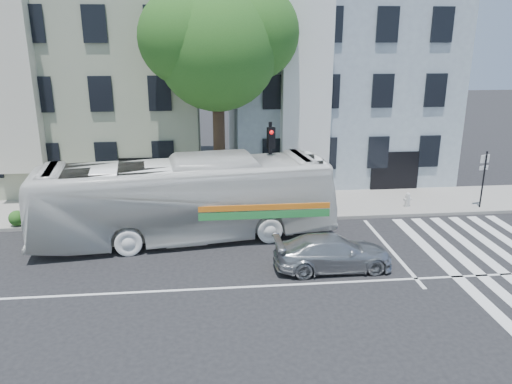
{
  "coord_description": "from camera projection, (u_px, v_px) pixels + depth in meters",
  "views": [
    {
      "loc": [
        -0.62,
        -14.98,
        8.07
      ],
      "look_at": [
        1.21,
        2.99,
        2.4
      ],
      "focal_mm": 35.0,
      "sensor_mm": 36.0,
      "label": 1
    }
  ],
  "objects": [
    {
      "name": "ground",
      "position": [
        229.0,
        288.0,
        16.7
      ],
      "size": [
        120.0,
        120.0,
        0.0
      ],
      "primitive_type": "plane",
      "color": "black",
      "rests_on": "ground"
    },
    {
      "name": "sidewalk_far",
      "position": [
        221.0,
        208.0,
        24.27
      ],
      "size": [
        80.0,
        4.0,
        0.15
      ],
      "primitive_type": "cube",
      "color": "gray",
      "rests_on": "ground"
    },
    {
      "name": "building_left",
      "position": [
        93.0,
        83.0,
        28.61
      ],
      "size": [
        12.0,
        10.0,
        11.0
      ],
      "primitive_type": "cube",
      "color": "#989D84",
      "rests_on": "ground"
    },
    {
      "name": "building_right",
      "position": [
        331.0,
        81.0,
        29.97
      ],
      "size": [
        12.0,
        10.0,
        11.0
      ],
      "primitive_type": "cube",
      "color": "#8A97A4",
      "rests_on": "ground"
    },
    {
      "name": "street_tree",
      "position": [
        218.0,
        41.0,
        22.65
      ],
      "size": [
        7.3,
        5.9,
        11.1
      ],
      "color": "#2D2116",
      "rests_on": "ground"
    },
    {
      "name": "bus",
      "position": [
        186.0,
        199.0,
        20.37
      ],
      "size": [
        4.38,
        12.48,
        3.4
      ],
      "primitive_type": "imported",
      "rotation": [
        0.0,
        0.0,
        1.7
      ],
      "color": "white",
      "rests_on": "ground"
    },
    {
      "name": "sedan",
      "position": [
        333.0,
        252.0,
        17.93
      ],
      "size": [
        1.81,
        4.31,
        1.24
      ],
      "primitive_type": "imported",
      "rotation": [
        0.0,
        0.0,
        1.59
      ],
      "color": "#ADAFB4",
      "rests_on": "ground"
    },
    {
      "name": "hedge",
      "position": [
        117.0,
        215.0,
        22.08
      ],
      "size": [
        8.44,
        2.91,
        0.7
      ],
      "primitive_type": null,
      "rotation": [
        0.0,
        0.0,
        0.25
      ],
      "color": "#356821",
      "rests_on": "sidewalk_far"
    },
    {
      "name": "traffic_signal",
      "position": [
        270.0,
        159.0,
        21.66
      ],
      "size": [
        0.47,
        0.54,
        4.56
      ],
      "rotation": [
        0.0,
        0.0,
        0.27
      ],
      "color": "black",
      "rests_on": "ground"
    },
    {
      "name": "fire_hydrant",
      "position": [
        407.0,
        199.0,
        24.11
      ],
      "size": [
        0.4,
        0.23,
        0.71
      ],
      "rotation": [
        0.0,
        0.0,
        0.15
      ],
      "color": "#B9B9B4",
      "rests_on": "sidewalk_far"
    },
    {
      "name": "far_sign_pole",
      "position": [
        484.0,
        172.0,
        23.65
      ],
      "size": [
        0.49,
        0.22,
        2.77
      ],
      "rotation": [
        0.0,
        0.0,
        0.27
      ],
      "color": "black",
      "rests_on": "sidewalk_far"
    }
  ]
}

